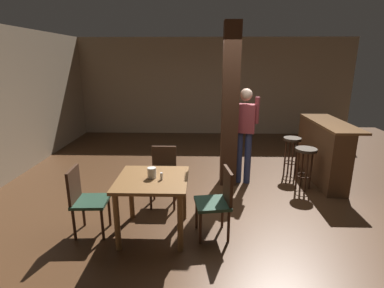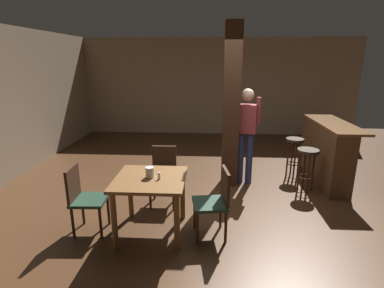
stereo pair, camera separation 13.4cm
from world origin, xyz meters
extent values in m
plane|color=#422816|center=(0.00, 0.00, 0.00)|extent=(10.80, 10.80, 0.00)
cube|color=gray|center=(0.00, 4.50, 1.40)|extent=(8.00, 0.10, 2.80)
cube|color=#382114|center=(0.10, 0.65, 1.40)|extent=(0.28, 0.28, 2.80)
cube|color=brown|center=(-1.01, -1.03, 0.75)|extent=(0.88, 0.88, 0.04)
cylinder|color=brown|center=(-0.64, -0.66, 0.37)|extent=(0.07, 0.07, 0.73)
cylinder|color=brown|center=(-1.38, -0.66, 0.37)|extent=(0.07, 0.07, 0.73)
cylinder|color=brown|center=(-0.64, -1.40, 0.37)|extent=(0.07, 0.07, 0.73)
cylinder|color=brown|center=(-1.38, -1.40, 0.37)|extent=(0.07, 0.07, 0.73)
cube|color=#1E3828|center=(-1.81, -1.05, 0.45)|extent=(0.44, 0.44, 0.04)
cube|color=#382114|center=(-2.00, -1.06, 0.68)|extent=(0.06, 0.38, 0.45)
cylinder|color=#382114|center=(-1.64, -0.87, 0.23)|extent=(0.04, 0.04, 0.43)
cylinder|color=#382114|center=(-1.62, -1.22, 0.23)|extent=(0.04, 0.04, 0.43)
cylinder|color=#382114|center=(-1.99, -0.89, 0.23)|extent=(0.04, 0.04, 0.43)
cylinder|color=#382114|center=(-1.97, -1.24, 0.23)|extent=(0.04, 0.04, 0.43)
cube|color=#1E3828|center=(-0.97, -0.24, 0.45)|extent=(0.43, 0.43, 0.04)
cube|color=#382114|center=(-0.98, -0.05, 0.68)|extent=(0.38, 0.04, 0.45)
cylinder|color=#382114|center=(-0.80, -0.41, 0.23)|extent=(0.04, 0.04, 0.43)
cylinder|color=#382114|center=(-1.15, -0.42, 0.23)|extent=(0.04, 0.04, 0.43)
cylinder|color=#382114|center=(-0.80, -0.06, 0.23)|extent=(0.04, 0.04, 0.43)
cylinder|color=#382114|center=(-1.15, -0.07, 0.23)|extent=(0.04, 0.04, 0.43)
cube|color=#1E3828|center=(-0.25, -1.06, 0.45)|extent=(0.48, 0.48, 0.04)
cube|color=#382114|center=(-0.06, -1.04, 0.68)|extent=(0.09, 0.38, 0.45)
cylinder|color=#382114|center=(-0.40, -1.26, 0.23)|extent=(0.04, 0.04, 0.43)
cylinder|color=#382114|center=(-0.45, -0.92, 0.23)|extent=(0.04, 0.04, 0.43)
cylinder|color=#382114|center=(-0.05, -1.21, 0.23)|extent=(0.04, 0.04, 0.43)
cylinder|color=#382114|center=(-0.11, -0.87, 0.23)|extent=(0.04, 0.04, 0.43)
cylinder|color=beige|center=(-1.01, -1.02, 0.84)|extent=(0.11, 0.11, 0.13)
cylinder|color=silver|center=(-0.89, -1.07, 0.82)|extent=(0.03, 0.03, 0.09)
cube|color=maroon|center=(0.37, 0.69, 1.20)|extent=(0.38, 0.27, 0.50)
sphere|color=beige|center=(0.37, 0.69, 1.61)|extent=(0.25, 0.25, 0.21)
cylinder|color=navy|center=(0.45, 0.67, 0.47)|extent=(0.14, 0.14, 0.95)
cylinder|color=navy|center=(0.29, 0.71, 0.47)|extent=(0.14, 0.14, 0.95)
cylinder|color=maroon|center=(0.56, 0.65, 1.35)|extent=(0.10, 0.10, 0.46)
cylinder|color=maroon|center=(0.18, 0.74, 1.35)|extent=(0.10, 0.10, 0.46)
cube|color=brown|center=(1.96, 0.90, 1.08)|extent=(0.56, 1.70, 0.04)
cube|color=#4C301C|center=(1.86, 0.90, 0.53)|extent=(0.36, 1.70, 1.06)
cylinder|color=#2D2319|center=(1.39, 0.41, 0.72)|extent=(0.36, 0.36, 0.05)
torus|color=#382114|center=(1.39, 0.41, 0.25)|extent=(0.25, 0.25, 0.02)
cylinder|color=#382114|center=(1.39, 0.53, 0.35)|extent=(0.03, 0.03, 0.69)
cylinder|color=#382114|center=(1.39, 0.30, 0.35)|extent=(0.03, 0.03, 0.69)
cylinder|color=#382114|center=(1.50, 0.41, 0.35)|extent=(0.03, 0.03, 0.69)
cylinder|color=#382114|center=(1.27, 0.41, 0.35)|extent=(0.03, 0.03, 0.69)
cylinder|color=#2D2319|center=(1.35, 1.07, 0.73)|extent=(0.33, 0.33, 0.05)
torus|color=#382114|center=(1.35, 1.07, 0.26)|extent=(0.23, 0.23, 0.02)
cylinder|color=#382114|center=(1.35, 1.18, 0.35)|extent=(0.03, 0.03, 0.71)
cylinder|color=#382114|center=(1.35, 0.97, 0.35)|extent=(0.03, 0.03, 0.71)
cylinder|color=#382114|center=(1.45, 1.07, 0.35)|extent=(0.03, 0.03, 0.71)
cylinder|color=#382114|center=(1.24, 1.07, 0.35)|extent=(0.03, 0.03, 0.71)
camera|label=1|loc=(-0.41, -4.49, 2.21)|focal=28.00mm
camera|label=2|loc=(-0.28, -4.48, 2.21)|focal=28.00mm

